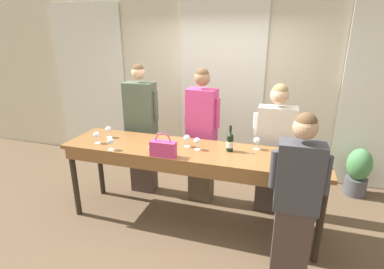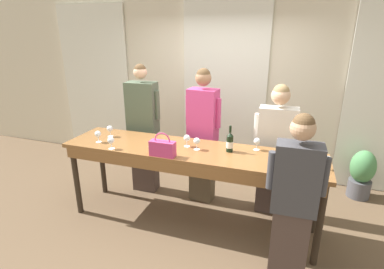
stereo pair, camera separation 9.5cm
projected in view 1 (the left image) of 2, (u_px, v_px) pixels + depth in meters
ground_plane at (190, 221)px, 3.74m from camera, size 18.00×18.00×0.00m
wall_back at (222, 87)px, 4.82m from camera, size 12.00×0.06×2.80m
curtain_panel_left at (92, 83)px, 5.46m from camera, size 1.34×0.03×2.69m
curtain_panel_center at (221, 91)px, 4.78m from camera, size 1.34×0.03×2.69m
tasting_bar at (189, 158)px, 3.43m from camera, size 3.01×0.70×0.97m
wine_bottle at (230, 142)px, 3.33m from camera, size 0.08×0.08×0.30m
handbag at (163, 148)px, 3.19m from camera, size 0.28×0.11×0.27m
wine_glass_front_left at (108, 130)px, 3.76m from camera, size 0.08×0.08×0.14m
wine_glass_front_mid at (328, 159)px, 2.91m from camera, size 0.08×0.08×0.14m
wine_glass_front_right at (197, 141)px, 3.37m from camera, size 0.08×0.08×0.14m
wine_glass_center_left at (97, 135)px, 3.57m from camera, size 0.08×0.08×0.14m
wine_glass_center_mid at (305, 152)px, 3.09m from camera, size 0.08×0.08×0.14m
wine_glass_center_right at (110, 142)px, 3.37m from camera, size 0.08×0.08×0.14m
wine_glass_back_left at (257, 141)px, 3.38m from camera, size 0.08×0.08×0.14m
wine_glass_back_mid at (187, 138)px, 3.46m from camera, size 0.08×0.08×0.14m
napkin at (154, 146)px, 3.49m from camera, size 0.12×0.12×0.00m
guest_olive_jacket at (142, 130)px, 4.20m from camera, size 0.52×0.26×1.84m
guest_pink_top at (202, 135)px, 3.95m from camera, size 0.49×0.27×1.82m
guest_cream_sweater at (275, 148)px, 3.71m from camera, size 0.57×0.22×1.68m
host_pouring at (296, 200)px, 2.60m from camera, size 0.49×0.22×1.65m
potted_plant at (358, 171)px, 4.25m from camera, size 0.33×0.33×0.70m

